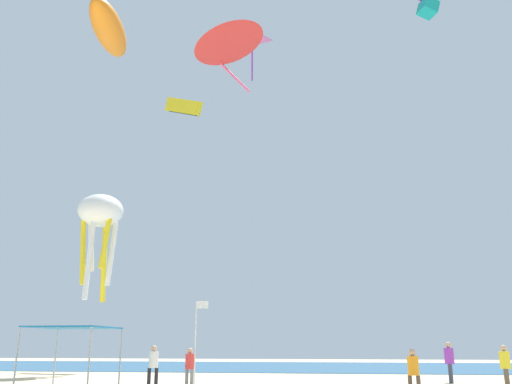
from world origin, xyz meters
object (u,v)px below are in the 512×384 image
(person_leftmost, at_px, (505,363))
(kite_inflatable_orange, at_px, (109,29))
(person_central, at_px, (413,369))
(person_rightmost, at_px, (153,362))
(person_far_shore, at_px, (449,359))
(person_near_tent, at_px, (190,364))
(kite_delta_red, at_px, (227,39))
(banner_flag, at_px, (197,333))
(canopy_tent, at_px, (74,330))
(kite_box_purple, at_px, (427,0))
(kite_parafoil_yellow, at_px, (184,107))
(kite_octopus_white, at_px, (100,216))
(kite_diamond_pink, at_px, (252,43))

(person_leftmost, distance_m, kite_inflatable_orange, 27.32)
(person_central, xyz_separation_m, person_rightmost, (-10.48, 3.37, 0.07))
(person_far_shore, bearing_deg, person_near_tent, 128.24)
(person_central, distance_m, kite_inflatable_orange, 25.36)
(person_near_tent, relative_size, kite_delta_red, 0.34)
(person_near_tent, relative_size, banner_flag, 0.43)
(canopy_tent, distance_m, person_leftmost, 18.15)
(banner_flag, bearing_deg, person_far_shore, 13.14)
(kite_box_purple, relative_size, kite_parafoil_yellow, 0.58)
(kite_inflatable_orange, bearing_deg, kite_delta_red, -81.34)
(person_leftmost, relative_size, kite_delta_red, 0.37)
(kite_delta_red, bearing_deg, kite_octopus_white, -114.66)
(person_far_shore, bearing_deg, kite_delta_red, 102.28)
(person_near_tent, bearing_deg, person_rightmost, 31.01)
(person_rightmost, xyz_separation_m, kite_octopus_white, (-7.35, 9.23, 8.88))
(kite_delta_red, bearing_deg, person_rightmost, -20.54)
(person_far_shore, bearing_deg, banner_flag, 119.36)
(person_leftmost, xyz_separation_m, kite_delta_red, (-12.88, 4.39, 18.94))
(person_central, height_order, kite_diamond_pink, kite_diamond_pink)
(person_leftmost, bearing_deg, kite_octopus_white, -87.95)
(person_rightmost, distance_m, banner_flag, 2.76)
(canopy_tent, height_order, person_near_tent, canopy_tent)
(person_central, xyz_separation_m, kite_octopus_white, (-17.82, 12.60, 8.95))
(person_central, bearing_deg, person_leftmost, 65.67)
(canopy_tent, distance_m, person_rightmost, 3.70)
(kite_octopus_white, bearing_deg, person_far_shore, -156.47)
(kite_delta_red, bearing_deg, kite_inflatable_orange, -74.47)
(person_leftmost, xyz_separation_m, person_rightmost, (-14.66, -1.20, -0.01))
(person_rightmost, height_order, kite_parafoil_yellow, kite_parafoil_yellow)
(person_rightmost, xyz_separation_m, kite_box_purple, (14.53, 9.18, 22.80))
(canopy_tent, distance_m, banner_flag, 5.55)
(person_far_shore, relative_size, kite_box_purple, 0.77)
(person_rightmost, distance_m, kite_inflatable_orange, 19.82)
(person_leftmost, bearing_deg, person_far_shore, -134.33)
(person_rightmost, relative_size, kite_parafoil_yellow, 0.41)
(kite_diamond_pink, distance_m, kite_parafoil_yellow, 12.59)
(person_leftmost, bearing_deg, canopy_tent, -61.03)
(person_rightmost, height_order, kite_octopus_white, kite_octopus_white)
(person_leftmost, relative_size, kite_parafoil_yellow, 0.41)
(banner_flag, bearing_deg, person_central, -30.75)
(person_leftmost, height_order, person_central, person_leftmost)
(person_central, xyz_separation_m, kite_delta_red, (-8.70, 8.95, 19.02))
(person_leftmost, relative_size, kite_octopus_white, 0.25)
(person_near_tent, height_order, person_leftmost, person_leftmost)
(kite_octopus_white, bearing_deg, kite_box_purple, -144.37)
(person_leftmost, relative_size, kite_inflatable_orange, 0.29)
(kite_inflatable_orange, xyz_separation_m, kite_diamond_pink, (7.13, 9.25, 3.84))
(canopy_tent, relative_size, kite_parafoil_yellow, 0.76)
(kite_box_purple, bearing_deg, person_leftmost, -23.88)
(kite_delta_red, bearing_deg, banner_flag, -9.87)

